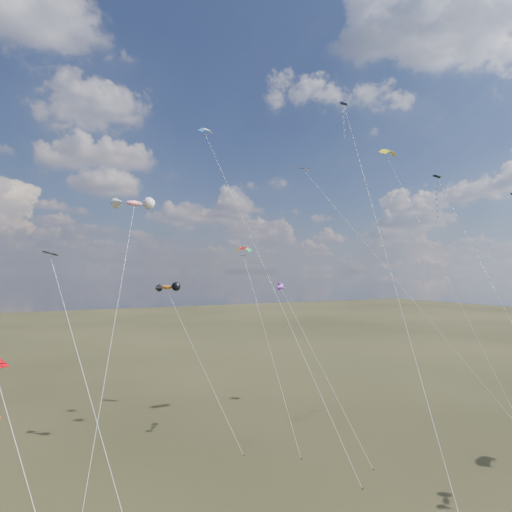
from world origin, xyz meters
name	(u,v)px	position (x,y,z in m)	size (l,w,h in m)	color
diamond_black_high	(443,207)	(27.91, 18.66, 25.80)	(9.53, 23.36, 30.35)	black
diamond_navy_tall	(350,141)	(11.92, 17.87, 32.16)	(16.15, 30.36, 37.81)	#0A1345
diamond_black_mid	(73,335)	(-18.12, 6.70, 13.74)	(4.41, 16.57, 18.80)	black
diamond_orange_center	(366,243)	(11.15, 14.58, 20.43)	(12.64, 21.36, 29.32)	#DF5600
parafoil_yellow	(389,152)	(19.85, 20.02, 32.43)	(3.05, 20.42, 33.24)	#D2CE0F
parafoil_blue_white	(207,131)	(1.86, 35.85, 36.69)	(3.03, 30.13, 37.62)	blue
parafoil_tricolor	(244,249)	(5.59, 32.04, 20.42)	(4.15, 19.27, 21.10)	gold
novelty_orange_black	(167,288)	(-6.93, 25.06, 15.74)	(6.54, 9.10, 16.34)	#C36E19
novelty_white_purple	(281,287)	(4.68, 20.91, 15.75)	(3.28, 13.17, 16.21)	silver
novelty_redwhite_stripe	(134,204)	(-10.87, 23.11, 24.14)	(9.18, 18.00, 24.90)	red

